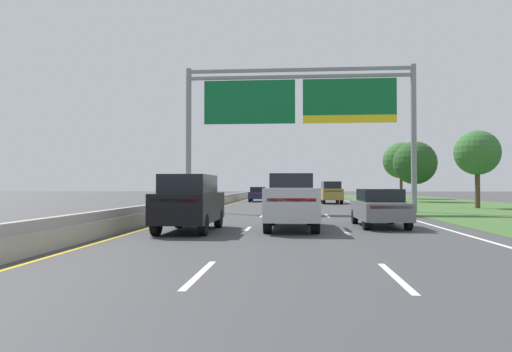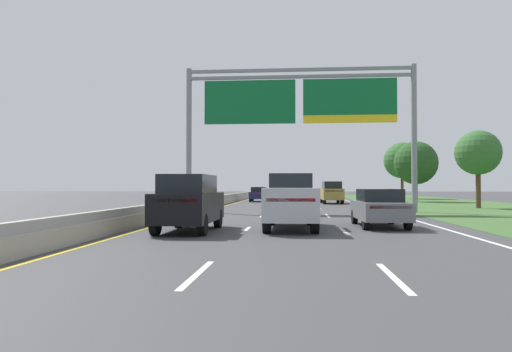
{
  "view_description": "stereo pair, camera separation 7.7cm",
  "coord_description": "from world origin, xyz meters",
  "px_view_note": "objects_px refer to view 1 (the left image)",
  "views": [
    {
      "loc": [
        -0.04,
        1.48,
        1.7
      ],
      "look_at": [
        -2.03,
        26.24,
        2.22
      ],
      "focal_mm": 33.19,
      "sensor_mm": 36.0,
      "label": 1
    },
    {
      "loc": [
        0.04,
        1.49,
        1.7
      ],
      "look_at": [
        -2.03,
        26.24,
        2.22
      ],
      "focal_mm": 33.19,
      "sensor_mm": 36.0,
      "label": 2
    }
  ],
  "objects_px": {
    "pickup_truck_silver": "(291,202)",
    "roadside_tree_mid": "(477,153)",
    "car_black_left_lane_suv": "(190,202)",
    "car_navy_left_lane_sedan": "(258,194)",
    "car_gold_right_lane_suv": "(331,192)",
    "car_grey_right_lane_sedan": "(379,207)",
    "car_darkgreen_centre_lane_sedan": "(292,196)",
    "roadside_tree_distant": "(401,160)",
    "roadside_tree_far": "(415,163)",
    "overhead_sign_gantry": "(299,108)"
  },
  "relations": [
    {
      "from": "car_gold_right_lane_suv",
      "to": "car_darkgreen_centre_lane_sedan",
      "type": "distance_m",
      "value": 6.58
    },
    {
      "from": "car_navy_left_lane_sedan",
      "to": "car_black_left_lane_suv",
      "type": "xyz_separation_m",
      "value": [
        -0.05,
        -33.3,
        0.28
      ]
    },
    {
      "from": "car_navy_left_lane_sedan",
      "to": "roadside_tree_distant",
      "type": "xyz_separation_m",
      "value": [
        17.9,
        12.65,
        4.22
      ]
    },
    {
      "from": "car_grey_right_lane_sedan",
      "to": "roadside_tree_mid",
      "type": "bearing_deg",
      "value": -32.46
    },
    {
      "from": "overhead_sign_gantry",
      "to": "car_darkgreen_centre_lane_sedan",
      "type": "bearing_deg",
      "value": 92.89
    },
    {
      "from": "roadside_tree_far",
      "to": "car_black_left_lane_suv",
      "type": "bearing_deg",
      "value": -116.22
    },
    {
      "from": "overhead_sign_gantry",
      "to": "roadside_tree_mid",
      "type": "distance_m",
      "value": 14.92
    },
    {
      "from": "car_grey_right_lane_sedan",
      "to": "roadside_tree_far",
      "type": "bearing_deg",
      "value": -17.56
    },
    {
      "from": "car_navy_left_lane_sedan",
      "to": "roadside_tree_far",
      "type": "relative_size",
      "value": 0.69
    },
    {
      "from": "car_darkgreen_centre_lane_sedan",
      "to": "roadside_tree_far",
      "type": "relative_size",
      "value": 0.69
    },
    {
      "from": "car_black_left_lane_suv",
      "to": "car_gold_right_lane_suv",
      "type": "bearing_deg",
      "value": -14.58
    },
    {
      "from": "pickup_truck_silver",
      "to": "roadside_tree_far",
      "type": "bearing_deg",
      "value": -22.25
    },
    {
      "from": "car_gold_right_lane_suv",
      "to": "roadside_tree_mid",
      "type": "bearing_deg",
      "value": -133.0
    },
    {
      "from": "car_grey_right_lane_sedan",
      "to": "roadside_tree_distant",
      "type": "distance_m",
      "value": 44.83
    },
    {
      "from": "pickup_truck_silver",
      "to": "car_gold_right_lane_suv",
      "type": "height_order",
      "value": "pickup_truck_silver"
    },
    {
      "from": "car_black_left_lane_suv",
      "to": "roadside_tree_far",
      "type": "relative_size",
      "value": 0.73
    },
    {
      "from": "car_grey_right_lane_sedan",
      "to": "roadside_tree_far",
      "type": "distance_m",
      "value": 32.92
    },
    {
      "from": "car_navy_left_lane_sedan",
      "to": "roadside_tree_mid",
      "type": "height_order",
      "value": "roadside_tree_mid"
    },
    {
      "from": "car_navy_left_lane_sedan",
      "to": "car_darkgreen_centre_lane_sedan",
      "type": "xyz_separation_m",
      "value": [
        3.7,
        -10.32,
        0.0
      ]
    },
    {
      "from": "pickup_truck_silver",
      "to": "car_black_left_lane_suv",
      "type": "height_order",
      "value": "pickup_truck_silver"
    },
    {
      "from": "overhead_sign_gantry",
      "to": "car_gold_right_lane_suv",
      "type": "bearing_deg",
      "value": 77.92
    },
    {
      "from": "roadside_tree_far",
      "to": "roadside_tree_mid",
      "type": "bearing_deg",
      "value": -86.29
    },
    {
      "from": "roadside_tree_distant",
      "to": "car_grey_right_lane_sedan",
      "type": "bearing_deg",
      "value": -103.62
    },
    {
      "from": "pickup_truck_silver",
      "to": "roadside_tree_distant",
      "type": "relative_size",
      "value": 0.73
    },
    {
      "from": "overhead_sign_gantry",
      "to": "car_navy_left_lane_sedan",
      "type": "height_order",
      "value": "overhead_sign_gantry"
    },
    {
      "from": "car_navy_left_lane_sedan",
      "to": "pickup_truck_silver",
      "type": "bearing_deg",
      "value": -173.83
    },
    {
      "from": "car_black_left_lane_suv",
      "to": "roadside_tree_distant",
      "type": "distance_m",
      "value": 49.48
    },
    {
      "from": "pickup_truck_silver",
      "to": "roadside_tree_mid",
      "type": "xyz_separation_m",
      "value": [
        13.9,
        17.96,
        3.11
      ]
    },
    {
      "from": "car_gold_right_lane_suv",
      "to": "pickup_truck_silver",
      "type": "bearing_deg",
      "value": 170.75
    },
    {
      "from": "car_grey_right_lane_sedan",
      "to": "overhead_sign_gantry",
      "type": "bearing_deg",
      "value": 15.32
    },
    {
      "from": "car_gold_right_lane_suv",
      "to": "car_darkgreen_centre_lane_sedan",
      "type": "height_order",
      "value": "car_gold_right_lane_suv"
    },
    {
      "from": "overhead_sign_gantry",
      "to": "roadside_tree_mid",
      "type": "relative_size",
      "value": 2.56
    },
    {
      "from": "roadside_tree_mid",
      "to": "roadside_tree_distant",
      "type": "height_order",
      "value": "roadside_tree_distant"
    },
    {
      "from": "car_darkgreen_centre_lane_sedan",
      "to": "car_navy_left_lane_sedan",
      "type": "bearing_deg",
      "value": 20.04
    },
    {
      "from": "overhead_sign_gantry",
      "to": "car_black_left_lane_suv",
      "type": "xyz_separation_m",
      "value": [
        -4.23,
        -13.49,
        -5.69
      ]
    },
    {
      "from": "car_darkgreen_centre_lane_sedan",
      "to": "roadside_tree_far",
      "type": "height_order",
      "value": "roadside_tree_far"
    },
    {
      "from": "car_darkgreen_centre_lane_sedan",
      "to": "pickup_truck_silver",
      "type": "bearing_deg",
      "value": -179.61
    },
    {
      "from": "car_grey_right_lane_sedan",
      "to": "car_darkgreen_centre_lane_sedan",
      "type": "bearing_deg",
      "value": 9.18
    },
    {
      "from": "car_darkgreen_centre_lane_sedan",
      "to": "roadside_tree_distant",
      "type": "relative_size",
      "value": 0.59
    },
    {
      "from": "overhead_sign_gantry",
      "to": "car_grey_right_lane_sedan",
      "type": "distance_m",
      "value": 12.84
    },
    {
      "from": "car_black_left_lane_suv",
      "to": "roadside_tree_distant",
      "type": "relative_size",
      "value": 0.63
    },
    {
      "from": "overhead_sign_gantry",
      "to": "roadside_tree_distant",
      "type": "relative_size",
      "value": 2.03
    },
    {
      "from": "car_grey_right_lane_sedan",
      "to": "car_navy_left_lane_sedan",
      "type": "relative_size",
      "value": 1.0
    },
    {
      "from": "car_navy_left_lane_sedan",
      "to": "car_darkgreen_centre_lane_sedan",
      "type": "distance_m",
      "value": 10.96
    },
    {
      "from": "roadside_tree_far",
      "to": "overhead_sign_gantry",
      "type": "bearing_deg",
      "value": -121.4
    },
    {
      "from": "car_black_left_lane_suv",
      "to": "car_navy_left_lane_sedan",
      "type": "bearing_deg",
      "value": -0.02
    },
    {
      "from": "pickup_truck_silver",
      "to": "car_grey_right_lane_sedan",
      "type": "distance_m",
      "value": 3.85
    },
    {
      "from": "roadside_tree_distant",
      "to": "roadside_tree_mid",
      "type": "bearing_deg",
      "value": -90.56
    },
    {
      "from": "car_grey_right_lane_sedan",
      "to": "car_navy_left_lane_sedan",
      "type": "distance_m",
      "value": 31.6
    },
    {
      "from": "car_navy_left_lane_sedan",
      "to": "roadside_tree_distant",
      "type": "bearing_deg",
      "value": -55.25
    }
  ]
}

